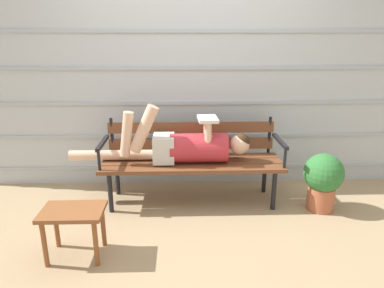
% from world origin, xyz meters
% --- Properties ---
extents(ground_plane, '(12.00, 12.00, 0.00)m').
position_xyz_m(ground_plane, '(0.00, 0.00, 0.00)').
color(ground_plane, tan).
extents(house_siding, '(4.78, 0.08, 2.55)m').
position_xyz_m(house_siding, '(0.00, 0.71, 1.28)').
color(house_siding, '#B2BCC6').
rests_on(house_siding, ground).
extents(park_bench, '(1.75, 0.51, 0.81)m').
position_xyz_m(park_bench, '(-0.00, 0.27, 0.46)').
color(park_bench, brown).
rests_on(park_bench, ground).
extents(reclining_person, '(1.75, 0.28, 0.58)m').
position_xyz_m(reclining_person, '(-0.07, 0.20, 0.59)').
color(reclining_person, '#B72D38').
extents(footstool, '(0.45, 0.31, 0.39)m').
position_xyz_m(footstool, '(-0.90, -0.67, 0.31)').
color(footstool, brown).
rests_on(footstool, ground).
extents(potted_plant, '(0.37, 0.37, 0.56)m').
position_xyz_m(potted_plant, '(1.23, 0.00, 0.31)').
color(potted_plant, '#AD5B3D').
rests_on(potted_plant, ground).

